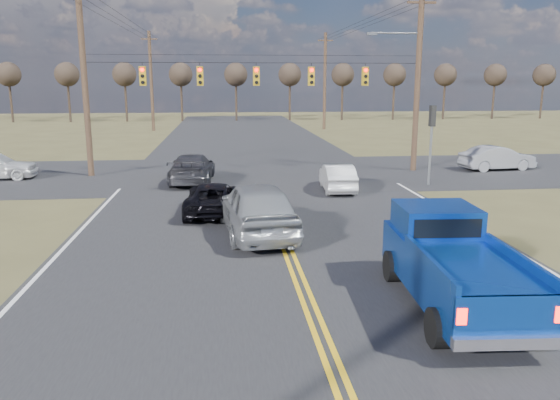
{
  "coord_description": "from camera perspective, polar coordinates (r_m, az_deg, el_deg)",
  "views": [
    {
      "loc": [
        -1.89,
        -12.08,
        5.01
      ],
      "look_at": [
        -0.19,
        3.99,
        1.5
      ],
      "focal_mm": 35.0,
      "sensor_mm": 36.0,
      "label": 1
    }
  ],
  "objects": [
    {
      "name": "cross_car_east_near",
      "position": [
        33.92,
        21.76,
        4.09
      ],
      "size": [
        2.02,
        4.41,
        1.4
      ],
      "primitive_type": "imported",
      "rotation": [
        0.0,
        0.0,
        1.7
      ],
      "color": "#9FA1A6",
      "rests_on": "ground"
    },
    {
      "name": "road_cross",
      "position": [
        30.55,
        -2.4,
        2.81
      ],
      "size": [
        120.0,
        12.0,
        0.02
      ],
      "primitive_type": "cube",
      "color": "#28282B",
      "rests_on": "ground"
    },
    {
      "name": "utility_poles",
      "position": [
        29.14,
        -2.37,
        12.68
      ],
      "size": [
        19.6,
        58.32,
        10.0
      ],
      "color": "#473323",
      "rests_on": "ground"
    },
    {
      "name": "treeline",
      "position": [
        39.09,
        -3.35,
        13.26
      ],
      "size": [
        87.0,
        117.8,
        7.4
      ],
      "color": "#33261C",
      "rests_on": "ground"
    },
    {
      "name": "signal_gantry",
      "position": [
        29.96,
        -1.49,
        12.36
      ],
      "size": [
        19.6,
        4.83,
        10.0
      ],
      "color": "#473323",
      "rests_on": "ground"
    },
    {
      "name": "white_car_queue",
      "position": [
        25.66,
        6.03,
        2.37
      ],
      "size": [
        1.59,
        3.91,
        1.26
      ],
      "primitive_type": "imported",
      "rotation": [
        0.0,
        0.0,
        3.07
      ],
      "color": "silver",
      "rests_on": "ground"
    },
    {
      "name": "ground",
      "position": [
        13.21,
        2.68,
        -10.04
      ],
      "size": [
        160.0,
        160.0,
        0.0
      ],
      "primitive_type": "plane",
      "color": "brown",
      "rests_on": "ground"
    },
    {
      "name": "pickup_truck",
      "position": [
        12.97,
        17.54,
        -6.35
      ],
      "size": [
        2.46,
        5.6,
        2.06
      ],
      "rotation": [
        0.0,
        0.0,
        -0.06
      ],
      "color": "black",
      "rests_on": "ground"
    },
    {
      "name": "dgrey_car_queue",
      "position": [
        27.95,
        -9.17,
        3.29
      ],
      "size": [
        2.32,
        5.12,
        1.45
      ],
      "primitive_type": "imported",
      "rotation": [
        0.0,
        0.0,
        3.08
      ],
      "color": "#333338",
      "rests_on": "ground"
    },
    {
      "name": "road_main",
      "position": [
        22.72,
        -1.11,
        -0.48
      ],
      "size": [
        14.0,
        120.0,
        0.02
      ],
      "primitive_type": "cube",
      "color": "#28282B",
      "rests_on": "ground"
    },
    {
      "name": "silver_suv",
      "position": [
        18.07,
        -2.42,
        -0.84
      ],
      "size": [
        2.74,
        5.59,
        1.83
      ],
      "primitive_type": "imported",
      "rotation": [
        0.0,
        0.0,
        3.25
      ],
      "color": "#909497",
      "rests_on": "ground"
    },
    {
      "name": "black_suv",
      "position": [
        21.23,
        -7.02,
        0.19
      ],
      "size": [
        2.19,
        4.44,
        1.21
      ],
      "primitive_type": "imported",
      "rotation": [
        0.0,
        0.0,
        3.1
      ],
      "color": "black",
      "rests_on": "ground"
    }
  ]
}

